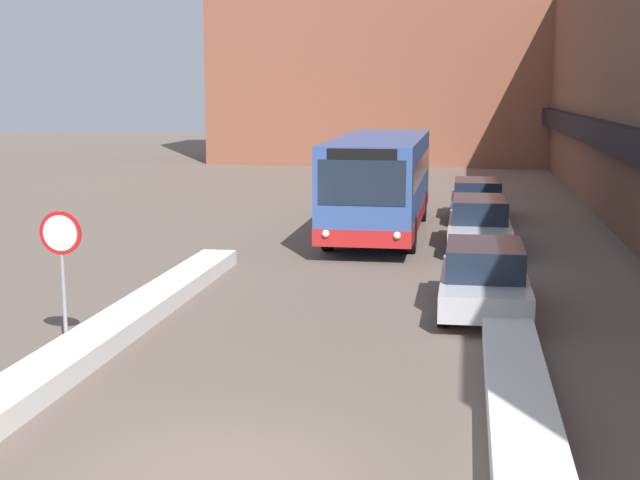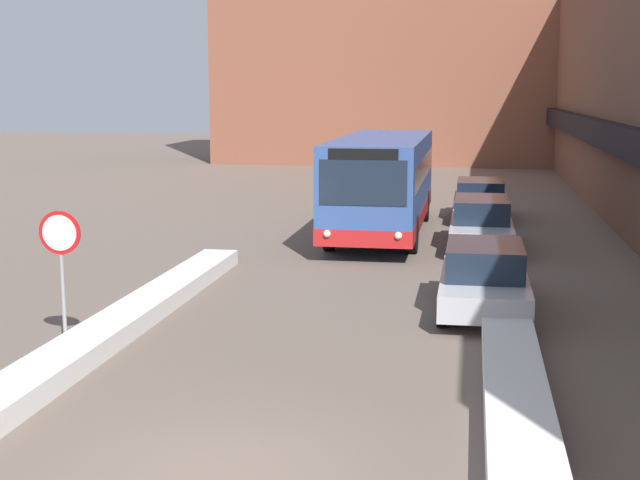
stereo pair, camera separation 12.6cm
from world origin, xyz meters
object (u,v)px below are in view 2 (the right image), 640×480
at_px(parked_car_front, 484,278).
at_px(parked_car_back, 480,199).
at_px(city_bus, 382,181).
at_px(parked_car_middle, 481,223).
at_px(stop_sign, 61,250).

bearing_deg(parked_car_front, parked_car_back, 90.00).
distance_m(city_bus, parked_car_middle, 3.77).
bearing_deg(stop_sign, city_bus, 72.99).
xyz_separation_m(city_bus, parked_car_front, (3.09, -9.59, -0.98)).
relative_size(city_bus, stop_sign, 4.11).
relative_size(city_bus, parked_car_back, 2.26).
bearing_deg(parked_car_back, parked_car_middle, -90.00).
bearing_deg(parked_car_middle, parked_car_back, 90.00).
xyz_separation_m(parked_car_middle, stop_sign, (-7.29, -11.78, 1.08)).
xyz_separation_m(parked_car_middle, parked_car_back, (0.00, 5.95, -0.04)).
height_order(city_bus, parked_car_front, city_bus).
bearing_deg(parked_car_front, city_bus, 107.87).
distance_m(parked_car_front, parked_car_back, 13.59).
height_order(city_bus, parked_car_middle, city_bus).
bearing_deg(parked_car_front, stop_sign, -150.42).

